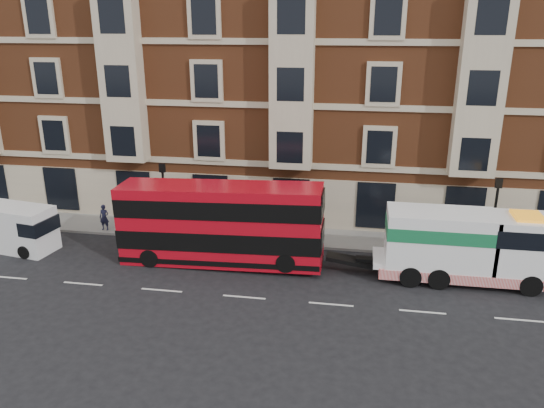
{
  "coord_description": "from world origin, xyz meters",
  "views": [
    {
      "loc": [
        4.85,
        -21.2,
        12.06
      ],
      "look_at": [
        0.64,
        4.0,
        3.23
      ],
      "focal_mm": 35.0,
      "sensor_mm": 36.0,
      "label": 1
    }
  ],
  "objects_px": {
    "tow_truck": "(464,245)",
    "pedestrian": "(104,217)",
    "double_decker_bus": "(221,223)",
    "box_van": "(12,228)"
  },
  "relations": [
    {
      "from": "tow_truck",
      "to": "pedestrian",
      "type": "bearing_deg",
      "value": 171.43
    },
    {
      "from": "double_decker_bus",
      "to": "pedestrian",
      "type": "bearing_deg",
      "value": 159.33
    },
    {
      "from": "tow_truck",
      "to": "pedestrian",
      "type": "distance_m",
      "value": 20.32
    },
    {
      "from": "box_van",
      "to": "tow_truck",
      "type": "bearing_deg",
      "value": 9.51
    },
    {
      "from": "tow_truck",
      "to": "pedestrian",
      "type": "height_order",
      "value": "tow_truck"
    },
    {
      "from": "double_decker_bus",
      "to": "pedestrian",
      "type": "xyz_separation_m",
      "value": [
        -8.02,
        3.03,
        -1.31
      ]
    },
    {
      "from": "double_decker_bus",
      "to": "pedestrian",
      "type": "relative_size",
      "value": 6.66
    },
    {
      "from": "tow_truck",
      "to": "box_van",
      "type": "bearing_deg",
      "value": -179.84
    },
    {
      "from": "tow_truck",
      "to": "box_van",
      "type": "distance_m",
      "value": 23.99
    },
    {
      "from": "box_van",
      "to": "pedestrian",
      "type": "distance_m",
      "value": 4.99
    }
  ]
}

